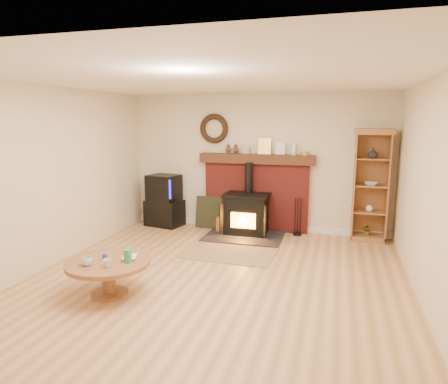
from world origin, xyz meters
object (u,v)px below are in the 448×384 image
(wood_stove, at_px, (246,215))
(coffee_table, at_px, (108,267))
(tv_unit, at_px, (164,201))
(curio_cabinet, at_px, (370,185))

(wood_stove, relative_size, coffee_table, 1.38)
(tv_unit, height_order, coffee_table, tv_unit)
(tv_unit, xyz_separation_m, curio_cabinet, (3.90, 0.09, 0.49))
(tv_unit, bearing_deg, curio_cabinet, 1.27)
(curio_cabinet, bearing_deg, wood_stove, -172.63)
(wood_stove, distance_m, curio_cabinet, 2.26)
(wood_stove, height_order, coffee_table, wood_stove)
(tv_unit, distance_m, curio_cabinet, 3.93)
(coffee_table, bearing_deg, wood_stove, 71.10)
(tv_unit, height_order, curio_cabinet, curio_cabinet)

